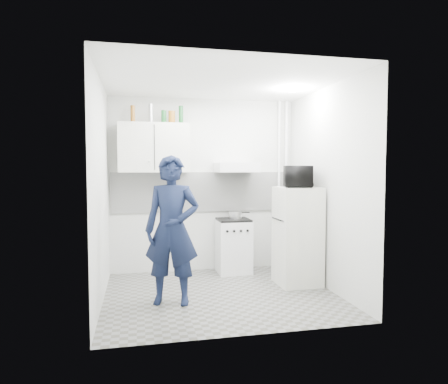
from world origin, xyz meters
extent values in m
plane|color=slate|center=(0.00, 0.00, 0.00)|extent=(2.80, 2.80, 0.00)
plane|color=white|center=(0.00, 0.00, 2.60)|extent=(2.80, 2.80, 0.00)
plane|color=beige|center=(0.00, 1.25, 1.30)|extent=(2.80, 0.00, 2.80)
plane|color=beige|center=(-1.40, 0.00, 1.30)|extent=(0.00, 2.60, 2.60)
plane|color=beige|center=(1.40, 0.00, 1.30)|extent=(0.00, 2.60, 2.60)
imported|color=black|center=(-0.61, -0.20, 0.85)|extent=(0.71, 0.55, 1.71)
cube|color=white|center=(0.41, 1.00, 0.39)|extent=(0.49, 0.49, 0.78)
cube|color=silver|center=(1.10, 0.22, 0.65)|extent=(0.55, 0.55, 1.31)
cube|color=black|center=(0.41, 1.00, 0.79)|extent=(0.47, 0.47, 0.03)
cylinder|color=silver|center=(0.45, 1.04, 0.86)|extent=(0.19, 0.19, 0.11)
imported|color=black|center=(1.10, 0.22, 1.45)|extent=(0.59, 0.48, 0.29)
cylinder|color=brown|center=(-1.04, 1.07, 2.32)|extent=(0.06, 0.06, 0.24)
cylinder|color=silver|center=(-0.79, 1.07, 2.34)|extent=(0.06, 0.06, 0.27)
cylinder|color=#144C1E|center=(-0.61, 1.07, 2.29)|extent=(0.07, 0.07, 0.19)
cylinder|color=brown|center=(-0.49, 1.07, 2.29)|extent=(0.10, 0.10, 0.18)
cylinder|color=#144C1E|center=(-0.36, 1.07, 2.33)|extent=(0.06, 0.06, 0.26)
cube|color=silver|center=(-0.75, 1.07, 1.85)|extent=(1.00, 0.35, 0.70)
cube|color=white|center=(0.45, 1.00, 1.57)|extent=(0.60, 0.50, 0.14)
cube|color=white|center=(0.00, 1.24, 1.20)|extent=(2.74, 0.03, 0.60)
cylinder|color=white|center=(1.30, 1.17, 1.30)|extent=(0.05, 0.05, 2.60)
cylinder|color=white|center=(1.18, 1.17, 1.30)|extent=(0.04, 0.04, 2.60)
cylinder|color=white|center=(1.00, 0.20, 2.57)|extent=(0.10, 0.10, 0.02)
camera|label=1|loc=(-0.99, -4.75, 1.56)|focal=32.00mm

